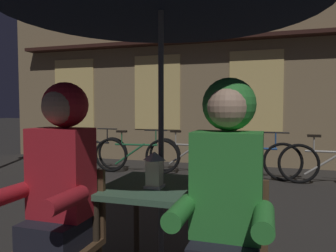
{
  "coord_description": "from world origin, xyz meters",
  "views": [
    {
      "loc": [
        0.68,
        -2.01,
        1.25
      ],
      "look_at": [
        0.0,
        0.15,
        1.12
      ],
      "focal_mm": 34.78,
      "sensor_mm": 36.0,
      "label": 1
    }
  ],
  "objects_px": {
    "bicycle_fourth": "(252,159)",
    "bicycle_second": "(136,155)",
    "bicycle_fifth": "(333,164)",
    "lantern": "(155,169)",
    "bicycle_third": "(190,155)",
    "chair_left": "(66,234)",
    "cafe_table": "(161,200)",
    "person_right_hooded": "(226,190)",
    "bicycle_nearest": "(91,152)",
    "person_left_hooded": "(59,177)"
  },
  "relations": [
    {
      "from": "cafe_table",
      "to": "bicycle_nearest",
      "type": "height_order",
      "value": "bicycle_nearest"
    },
    {
      "from": "lantern",
      "to": "bicycle_nearest",
      "type": "xyz_separation_m",
      "value": [
        -2.82,
        3.94,
        -0.51
      ]
    },
    {
      "from": "cafe_table",
      "to": "chair_left",
      "type": "distance_m",
      "value": 0.62
    },
    {
      "from": "lantern",
      "to": "bicycle_third",
      "type": "bearing_deg",
      "value": 100.49
    },
    {
      "from": "cafe_table",
      "to": "bicycle_fifth",
      "type": "bearing_deg",
      "value": 65.94
    },
    {
      "from": "bicycle_second",
      "to": "bicycle_fourth",
      "type": "relative_size",
      "value": 1.0
    },
    {
      "from": "chair_left",
      "to": "person_right_hooded",
      "type": "relative_size",
      "value": 0.62
    },
    {
      "from": "cafe_table",
      "to": "person_right_hooded",
      "type": "relative_size",
      "value": 0.53
    },
    {
      "from": "person_left_hooded",
      "to": "bicycle_nearest",
      "type": "xyz_separation_m",
      "value": [
        -2.35,
        4.28,
        -0.5
      ]
    },
    {
      "from": "bicycle_fourth",
      "to": "bicycle_second",
      "type": "bearing_deg",
      "value": -176.83
    },
    {
      "from": "person_right_hooded",
      "to": "bicycle_third",
      "type": "height_order",
      "value": "person_right_hooded"
    },
    {
      "from": "lantern",
      "to": "bicycle_nearest",
      "type": "distance_m",
      "value": 4.87
    },
    {
      "from": "lantern",
      "to": "person_left_hooded",
      "type": "distance_m",
      "value": 0.58
    },
    {
      "from": "person_right_hooded",
      "to": "person_left_hooded",
      "type": "bearing_deg",
      "value": 180.0
    },
    {
      "from": "lantern",
      "to": "chair_left",
      "type": "height_order",
      "value": "lantern"
    },
    {
      "from": "cafe_table",
      "to": "bicycle_third",
      "type": "xyz_separation_m",
      "value": [
        -0.76,
        3.96,
        -0.29
      ]
    },
    {
      "from": "person_right_hooded",
      "to": "chair_left",
      "type": "bearing_deg",
      "value": 176.61
    },
    {
      "from": "bicycle_fifth",
      "to": "person_right_hooded",
      "type": "bearing_deg",
      "value": -105.84
    },
    {
      "from": "bicycle_fifth",
      "to": "bicycle_fourth",
      "type": "bearing_deg",
      "value": 174.75
    },
    {
      "from": "cafe_table",
      "to": "bicycle_nearest",
      "type": "relative_size",
      "value": 0.44
    },
    {
      "from": "lantern",
      "to": "chair_left",
      "type": "distance_m",
      "value": 0.66
    },
    {
      "from": "bicycle_fourth",
      "to": "cafe_table",
      "type": "bearing_deg",
      "value": -95.8
    },
    {
      "from": "bicycle_nearest",
      "to": "bicycle_fourth",
      "type": "xyz_separation_m",
      "value": [
        3.22,
        -0.05,
        0.0
      ]
    },
    {
      "from": "cafe_table",
      "to": "lantern",
      "type": "distance_m",
      "value": 0.24
    },
    {
      "from": "person_right_hooded",
      "to": "bicycle_third",
      "type": "distance_m",
      "value": 4.58
    },
    {
      "from": "lantern",
      "to": "person_left_hooded",
      "type": "bearing_deg",
      "value": -143.44
    },
    {
      "from": "lantern",
      "to": "bicycle_fourth",
      "type": "xyz_separation_m",
      "value": [
        0.4,
        3.89,
        -0.51
      ]
    },
    {
      "from": "bicycle_fourth",
      "to": "bicycle_fifth",
      "type": "distance_m",
      "value": 1.27
    },
    {
      "from": "chair_left",
      "to": "bicycle_second",
      "type": "xyz_separation_m",
      "value": [
        -1.27,
        4.06,
        -0.14
      ]
    },
    {
      "from": "bicycle_third",
      "to": "bicycle_fourth",
      "type": "distance_m",
      "value": 1.16
    },
    {
      "from": "person_left_hooded",
      "to": "bicycle_fourth",
      "type": "distance_m",
      "value": 4.35
    },
    {
      "from": "chair_left",
      "to": "bicycle_fifth",
      "type": "relative_size",
      "value": 0.52
    },
    {
      "from": "chair_left",
      "to": "bicycle_fifth",
      "type": "height_order",
      "value": "chair_left"
    },
    {
      "from": "bicycle_second",
      "to": "bicycle_third",
      "type": "height_order",
      "value": "same"
    },
    {
      "from": "bicycle_second",
      "to": "bicycle_third",
      "type": "xyz_separation_m",
      "value": [
        0.99,
        0.27,
        0.0
      ]
    },
    {
      "from": "bicycle_fourth",
      "to": "bicycle_fifth",
      "type": "xyz_separation_m",
      "value": [
        1.26,
        -0.12,
        0.0
      ]
    },
    {
      "from": "bicycle_nearest",
      "to": "bicycle_fourth",
      "type": "relative_size",
      "value": 1.0
    },
    {
      "from": "chair_left",
      "to": "bicycle_second",
      "type": "relative_size",
      "value": 0.52
    },
    {
      "from": "person_right_hooded",
      "to": "bicycle_third",
      "type": "relative_size",
      "value": 0.83
    },
    {
      "from": "bicycle_second",
      "to": "bicycle_third",
      "type": "bearing_deg",
      "value": 15.07
    },
    {
      "from": "lantern",
      "to": "bicycle_third",
      "type": "xyz_separation_m",
      "value": [
        -0.75,
        4.04,
        -0.51
      ]
    },
    {
      "from": "person_right_hooded",
      "to": "bicycle_fourth",
      "type": "xyz_separation_m",
      "value": [
        -0.09,
        4.23,
        -0.5
      ]
    },
    {
      "from": "lantern",
      "to": "chair_left",
      "type": "xyz_separation_m",
      "value": [
        -0.46,
        -0.29,
        -0.37
      ]
    },
    {
      "from": "lantern",
      "to": "bicycle_third",
      "type": "distance_m",
      "value": 4.14
    },
    {
      "from": "bicycle_nearest",
      "to": "bicycle_second",
      "type": "distance_m",
      "value": 1.09
    },
    {
      "from": "lantern",
      "to": "person_left_hooded",
      "type": "xyz_separation_m",
      "value": [
        -0.46,
        -0.34,
        -0.01
      ]
    },
    {
      "from": "bicycle_second",
      "to": "bicycle_third",
      "type": "distance_m",
      "value": 1.02
    },
    {
      "from": "lantern",
      "to": "bicycle_fourth",
      "type": "relative_size",
      "value": 0.14
    },
    {
      "from": "bicycle_nearest",
      "to": "bicycle_fourth",
      "type": "bearing_deg",
      "value": -0.82
    },
    {
      "from": "person_left_hooded",
      "to": "person_right_hooded",
      "type": "relative_size",
      "value": 1.0
    }
  ]
}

